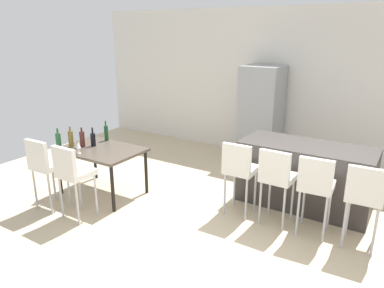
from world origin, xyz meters
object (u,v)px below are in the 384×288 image
object	(u,v)px
wine_bottle_inner	(58,141)
wine_glass_middle	(78,145)
dining_chair_far	(72,171)
wine_bottle_far	(93,139)
wine_bottle_corner	(106,133)
wine_bottle_end	(71,139)
kitchen_island	(305,175)
bar_chair_far	(365,194)
dining_chair_near	(45,163)
dining_table	(101,153)
bar_chair_left	(239,167)
bar_chair_middle	(277,175)
wine_bottle_left	(82,139)
bar_chair_right	(316,184)
refrigerator	(261,114)

from	to	relation	value
wine_bottle_inner	wine_glass_middle	bearing A→B (deg)	1.02
dining_chair_far	wine_bottle_far	xyz separation A→B (m)	(-0.47, 0.83, 0.15)
wine_bottle_corner	wine_bottle_end	world-z (taller)	wine_bottle_end
kitchen_island	bar_chair_far	xyz separation A→B (m)	(0.87, -0.78, 0.24)
kitchen_island	dining_chair_near	world-z (taller)	dining_chair_near
dining_chair_far	wine_glass_middle	xyz separation A→B (m)	(-0.38, 0.46, 0.17)
dining_table	dining_chair_near	xyz separation A→B (m)	(-0.28, -0.79, 0.03)
bar_chair_left	wine_bottle_inner	size ratio (longest dim) A/B	3.28
bar_chair_middle	wine_glass_middle	world-z (taller)	bar_chair_middle
wine_bottle_far	dining_table	bearing A→B (deg)	-10.23
bar_chair_middle	wine_bottle_corner	distance (m)	2.85
wine_bottle_end	bar_chair_far	bearing A→B (deg)	9.57
wine_bottle_inner	wine_bottle_corner	bearing A→B (deg)	67.20
wine_bottle_far	bar_chair_left	bearing A→B (deg)	11.59
bar_chair_middle	wine_bottle_left	distance (m)	2.97
bar_chair_far	bar_chair_middle	bearing A→B (deg)	-180.00
kitchen_island	wine_bottle_inner	size ratio (longest dim) A/B	5.73
bar_chair_right	wine_bottle_far	world-z (taller)	bar_chair_right
bar_chair_far	wine_glass_middle	world-z (taller)	bar_chair_far
bar_chair_right	wine_bottle_corner	size ratio (longest dim) A/B	3.20
wine_bottle_left	wine_bottle_end	size ratio (longest dim) A/B	0.93
dining_chair_far	refrigerator	xyz separation A→B (m)	(1.18, 3.56, 0.22)
bar_chair_middle	wine_bottle_corner	size ratio (longest dim) A/B	3.20
bar_chair_right	wine_bottle_corner	distance (m)	3.34
bar_chair_right	wine_bottle_corner	bearing A→B (deg)	-177.57
wine_bottle_left	bar_chair_left	bearing A→B (deg)	13.81
wine_bottle_corner	wine_glass_middle	world-z (taller)	wine_bottle_corner
dining_chair_far	wine_glass_middle	distance (m)	0.62
kitchen_island	bar_chair_left	size ratio (longest dim) A/B	1.75
kitchen_island	bar_chair_middle	size ratio (longest dim) A/B	1.75
wine_bottle_corner	bar_chair_right	bearing A→B (deg)	2.43
dining_chair_far	refrigerator	world-z (taller)	refrigerator
wine_glass_middle	refrigerator	distance (m)	3.47
kitchen_island	wine_bottle_corner	bearing A→B (deg)	-162.88
dining_chair_near	dining_chair_far	distance (m)	0.56
bar_chair_right	wine_glass_middle	xyz separation A→B (m)	(-3.19, -0.84, 0.17)
dining_table	wine_bottle_end	world-z (taller)	wine_bottle_end
wine_bottle_inner	wine_bottle_far	distance (m)	0.51
kitchen_island	wine_bottle_far	distance (m)	3.23
refrigerator	wine_bottle_left	bearing A→B (deg)	-121.80
wine_bottle_inner	wine_bottle_far	size ratio (longest dim) A/B	1.08
dining_chair_near	wine_bottle_inner	bearing A→B (deg)	119.25
bar_chair_left	wine_glass_middle	xyz separation A→B (m)	(-2.18, -0.84, 0.17)
kitchen_island	dining_chair_far	distance (m)	3.24
bar_chair_right	bar_chair_far	bearing A→B (deg)	-0.01
kitchen_island	dining_table	xyz separation A→B (m)	(-2.76, -1.28, 0.21)
dining_chair_far	bar_chair_far	bearing A→B (deg)	21.06
dining_chair_near	wine_glass_middle	world-z (taller)	dining_chair_near
bar_chair_middle	wine_bottle_inner	world-z (taller)	wine_bottle_inner
dining_chair_near	wine_bottle_inner	world-z (taller)	wine_bottle_inner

